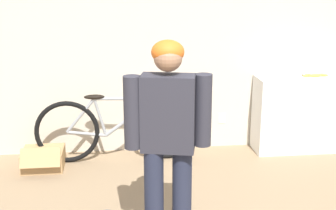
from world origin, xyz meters
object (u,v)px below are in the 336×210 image
Objects in this scene: bicycle at (118,129)px; cardboard_box at (43,159)px; person at (168,130)px; banana at (315,75)px.

bicycle is 0.85m from cardboard_box.
person is 2.56m from banana.
bicycle is 5.70× the size of banana.
banana is at bearing 2.98° from bicycle.
person is 0.87× the size of bicycle.
person reaches higher than banana.
cardboard_box is at bearing 140.01° from person.
cardboard_box is at bearing -170.91° from bicycle.
banana is 3.13m from cardboard_box.
person is at bearing -77.12° from bicycle.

